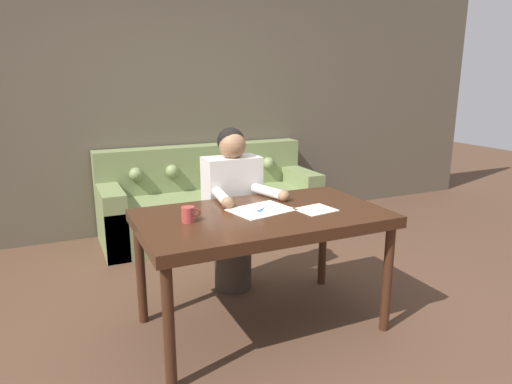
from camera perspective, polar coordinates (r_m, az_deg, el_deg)
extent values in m
plane|color=#4C3323|center=(3.07, 0.95, -16.46)|extent=(16.00, 16.00, 0.00)
cube|color=brown|center=(4.79, -10.92, 10.77)|extent=(8.00, 0.06, 2.60)
cube|color=#381E11|center=(2.79, 0.78, -3.31)|extent=(1.50, 0.86, 0.07)
cylinder|color=#381E11|center=(2.42, -10.83, -16.41)|extent=(0.06, 0.06, 0.69)
cylinder|color=#381E11|center=(3.00, 16.09, -10.43)|extent=(0.06, 0.06, 0.69)
cylinder|color=#381E11|center=(3.07, -14.22, -9.74)|extent=(0.06, 0.06, 0.69)
cylinder|color=#381E11|center=(3.54, 8.35, -6.12)|extent=(0.06, 0.06, 0.69)
cube|color=olive|center=(4.64, -5.48, -2.72)|extent=(2.17, 0.79, 0.44)
cube|color=olive|center=(4.80, -6.72, 3.23)|extent=(2.17, 0.22, 0.44)
cube|color=olive|center=(4.42, -17.65, -3.16)|extent=(0.20, 0.79, 0.60)
cube|color=olive|center=(5.01, 5.16, -0.49)|extent=(0.20, 0.79, 0.60)
sphere|color=olive|center=(4.51, -14.77, 2.15)|extent=(0.13, 0.13, 0.13)
sphere|color=olive|center=(4.58, -10.43, 2.57)|extent=(0.13, 0.13, 0.13)
sphere|color=olive|center=(4.68, -6.23, 2.96)|extent=(0.13, 0.13, 0.13)
sphere|color=olive|center=(4.80, -2.23, 3.32)|extent=(0.13, 0.13, 0.13)
sphere|color=olive|center=(4.94, 1.57, 3.64)|extent=(0.13, 0.13, 0.13)
cube|color=white|center=(4.66, 0.12, 0.23)|extent=(0.36, 0.29, 0.00)
cylinder|color=#33281E|center=(3.48, -2.91, -8.22)|extent=(0.28, 0.28, 0.48)
cube|color=beige|center=(3.32, -3.02, -0.12)|extent=(0.40, 0.22, 0.53)
sphere|color=#896042|center=(3.23, -2.97, 5.85)|extent=(0.19, 0.19, 0.19)
sphere|color=black|center=(3.26, -3.17, 6.34)|extent=(0.20, 0.20, 0.20)
cylinder|color=beige|center=(3.01, -4.24, -0.64)|extent=(0.10, 0.30, 0.07)
sphere|color=#896042|center=(2.88, -3.55, -1.36)|extent=(0.08, 0.08, 0.08)
cylinder|color=beige|center=(3.14, 1.59, 0.02)|extent=(0.15, 0.30, 0.07)
sphere|color=#896042|center=(3.04, 3.48, -0.49)|extent=(0.08, 0.08, 0.08)
cube|color=beige|center=(2.84, 0.64, -2.23)|extent=(0.42, 0.35, 0.00)
cube|color=beige|center=(2.87, 7.49, -2.20)|extent=(0.25, 0.23, 0.00)
cube|color=silver|center=(2.91, 1.07, -1.84)|extent=(0.07, 0.09, 0.00)
cube|color=#2D569E|center=(2.82, 0.75, -2.32)|extent=(0.05, 0.06, 0.00)
torus|color=#2D569E|center=(2.79, 0.62, -2.51)|extent=(0.04, 0.04, 0.01)
cube|color=silver|center=(2.90, 1.41, -1.88)|extent=(0.09, 0.07, 0.00)
cube|color=#2D569E|center=(2.83, 0.52, -2.29)|extent=(0.06, 0.05, 0.00)
torus|color=#2D569E|center=(2.80, 0.15, -2.46)|extent=(0.04, 0.04, 0.01)
cylinder|color=silver|center=(2.86, 0.88, -2.13)|extent=(0.01, 0.01, 0.01)
cylinder|color=#9E3833|center=(2.62, -8.50, -2.80)|extent=(0.08, 0.08, 0.09)
torus|color=#9E3833|center=(2.64, -7.46, -2.58)|extent=(0.05, 0.01, 0.05)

